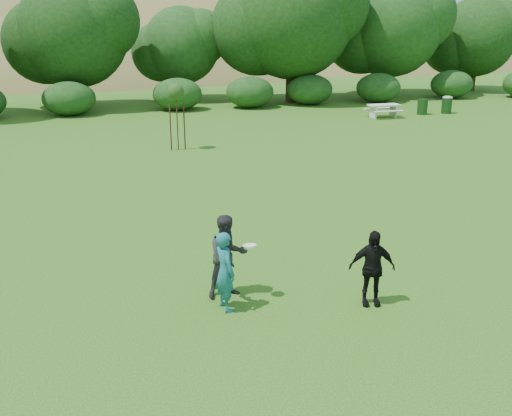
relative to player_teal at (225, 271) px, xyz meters
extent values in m
plane|color=#19470C|center=(1.42, -0.32, -0.80)|extent=(120.00, 120.00, 0.00)
imported|color=#175F6A|center=(0.00, 0.00, 0.00)|extent=(0.50, 0.65, 1.61)
imported|color=#272729|center=(0.18, 0.53, 0.06)|extent=(0.92, 0.76, 1.74)
imported|color=black|center=(2.81, -0.62, -0.03)|extent=(0.98, 0.61, 1.56)
cylinder|color=#153A15|center=(17.01, 20.13, -0.35)|extent=(0.60, 0.60, 0.90)
cylinder|color=white|center=(0.57, 0.26, 0.37)|extent=(0.27, 0.27, 0.05)
cylinder|color=#3F2318|center=(1.44, 14.59, 0.45)|extent=(0.05, 0.05, 2.50)
sphere|color=#26491A|center=(1.44, 14.59, 1.70)|extent=(0.70, 0.70, 0.70)
cylinder|color=#3B2117|center=(1.14, 14.59, 0.20)|extent=(0.06, 0.06, 2.00)
cylinder|color=#371F15|center=(1.74, 14.59, 0.20)|extent=(0.06, 0.06, 2.00)
cube|color=silver|center=(14.23, 19.77, -0.08)|extent=(1.80, 0.75, 0.08)
cube|color=beige|center=(13.58, 19.77, -0.46)|extent=(0.10, 0.70, 0.68)
cube|color=#AEADA2|center=(14.88, 19.77, -0.46)|extent=(0.10, 0.70, 0.68)
cube|color=#B7B6A9|center=(14.23, 19.17, -0.36)|extent=(1.80, 0.28, 0.06)
cube|color=#B4B4A6|center=(14.23, 20.37, -0.36)|extent=(1.80, 0.28, 0.06)
cylinder|color=#153814|center=(18.65, 20.07, -0.35)|extent=(0.60, 0.60, 0.90)
ellipsoid|color=gray|center=(18.65, 20.07, 0.15)|extent=(0.60, 0.60, 0.20)
ellipsoid|color=olive|center=(21.42, 71.68, -15.10)|extent=(100.00, 64.00, 52.00)
ellipsoid|color=olive|center=(-3.58, 57.68, -8.50)|extent=(80.00, 50.00, 28.00)
ellipsoid|color=olive|center=(31.42, 59.68, -7.40)|extent=(60.00, 44.00, 24.00)
cylinder|color=#3A2616|center=(-2.58, 28.68, 0.60)|extent=(0.68, 0.68, 2.80)
sphere|color=#194214|center=(-2.58, 28.68, 3.85)|extent=(6.73, 6.73, 6.73)
cylinder|color=#3A2616|center=(4.42, 30.68, 0.33)|extent=(0.60, 0.60, 2.27)
sphere|color=#194214|center=(4.42, 30.68, 2.91)|extent=(5.22, 5.22, 5.22)
cylinder|color=#3A2616|center=(11.42, 27.68, 0.86)|extent=(0.76, 0.76, 3.32)
sphere|color=#194214|center=(11.42, 27.68, 4.76)|extent=(8.12, 8.12, 8.12)
cylinder|color=#3A2616|center=(19.42, 28.68, 0.68)|extent=(0.71, 0.71, 2.97)
sphere|color=#194214|center=(19.42, 28.68, 4.16)|extent=(7.19, 7.19, 7.19)
cylinder|color=#3A2616|center=(27.42, 29.68, 0.42)|extent=(0.62, 0.62, 2.45)
sphere|color=#194214|center=(27.42, 29.68, 3.31)|extent=(6.03, 6.03, 6.03)
camera|label=1|loc=(-2.30, -9.77, 4.60)|focal=40.00mm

